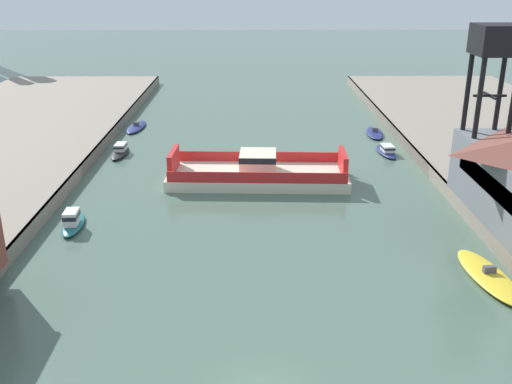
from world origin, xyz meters
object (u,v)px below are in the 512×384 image
Objects in this scene: moored_boat_far_left at (387,150)px; moored_boat_near_right at (73,221)px; moored_boat_near_left at (375,133)px; moored_boat_mid_left at (136,127)px; chain_ferry at (258,173)px; moored_boat_mid_right at (488,276)px; crane_tower at (495,59)px; moored_boat_far_right at (120,151)px.

moored_boat_near_right is at bearing -145.77° from moored_boat_far_left.
moored_boat_near_left is 0.91× the size of moored_boat_mid_left.
moored_boat_near_right is (-15.85, -11.60, -0.37)m from chain_ferry.
moored_boat_near_right is 0.61× the size of moored_boat_mid_right.
moored_boat_mid_left is at bearing 127.04° from chain_ferry.
moored_boat_near_right is at bearing -136.44° from moored_boat_near_left.
chain_ferry is at bearing 161.22° from crane_tower.
moored_boat_far_left is at bearing -92.05° from moored_boat_near_left.
moored_boat_near_right reaches higher than moored_boat_far_left.
crane_tower reaches higher than moored_boat_near_left.
moored_boat_mid_right is at bearing -89.58° from moored_boat_near_left.
crane_tower is (3.98, 13.84, 13.18)m from moored_boat_mid_right.
chain_ferry is 3.61× the size of moored_boat_near_right.
crane_tower is at bearing -38.17° from moored_boat_mid_left.
moored_boat_mid_left is 12.31m from moored_boat_far_right.
moored_boat_mid_left is (-32.51, 3.51, -0.01)m from moored_boat_near_left.
crane_tower is (36.43, -16.60, 12.99)m from moored_boat_far_right.
moored_boat_mid_right is (0.28, -39.23, 0.05)m from moored_boat_near_left.
moored_boat_far_left is at bearing 34.23° from moored_boat_near_right.
moored_boat_far_right is 42.09m from crane_tower.
crane_tower is (36.78, -28.91, 13.24)m from moored_boat_mid_left.
moored_boat_far_left reaches higher than moored_boat_mid_left.
moored_boat_far_right reaches higher than moored_boat_mid_left.
moored_boat_mid_left is 1.24× the size of moored_boat_far_left.
moored_boat_near_left is at bearing 43.56° from moored_boat_near_right.
crane_tower reaches higher than moored_boat_mid_left.
moored_boat_near_right reaches higher than moored_boat_mid_right.
chain_ferry is at bearing 36.19° from moored_boat_near_right.
moored_boat_near_left is at bearing -6.17° from moored_boat_mid_left.
moored_boat_far_right is at bearing 91.22° from moored_boat_near_right.
moored_boat_near_right is 33.67m from moored_boat_mid_left.
moored_boat_mid_left is 48.61m from crane_tower.
crane_tower is (4.58, -16.60, 13.03)m from moored_boat_far_left.
moored_boat_mid_right reaches higher than moored_boat_near_left.
moored_boat_mid_right is at bearing -52.04° from chain_ferry.
moored_boat_mid_left is at bearing 91.37° from moored_boat_near_right.
moored_boat_far_right is at bearing -164.71° from moored_boat_near_left.
moored_boat_far_left is at bearing -20.92° from moored_boat_mid_left.
moored_boat_mid_right is 0.57× the size of crane_tower.
moored_boat_mid_right is (31.99, -9.09, -0.35)m from moored_boat_near_right.
moored_boat_mid_right is at bearing -43.18° from moored_boat_far_right.
moored_boat_mid_left is at bearing 159.08° from moored_boat_far_left.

